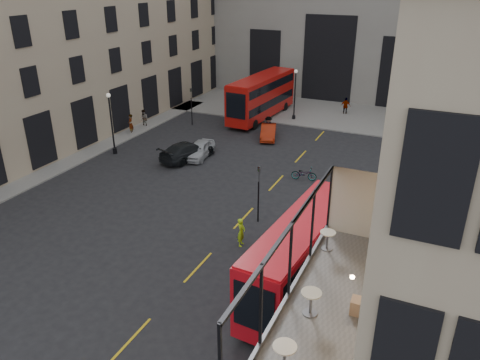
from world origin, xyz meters
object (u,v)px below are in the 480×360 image
at_px(bus_far, 262,95).
at_px(cafe_table_far, 328,238).
at_px(street_lamp_b, 295,98).
at_px(bus_near, 301,252).
at_px(car_c, 187,151).
at_px(pedestrian_b, 268,126).
at_px(car_a, 199,149).
at_px(pedestrian_d, 414,111).
at_px(cafe_chair_b, 359,305).
at_px(pedestrian_e, 131,124).
at_px(car_b, 268,132).
at_px(cafe_table_near, 284,354).
at_px(traffic_light_far, 191,102).
at_px(pedestrian_c, 346,106).
at_px(traffic_light_near, 259,187).
at_px(cafe_table_mid, 311,299).
at_px(bicycle, 304,174).
at_px(street_lamp_a, 112,127).
at_px(cafe_chair_d, 378,261).
at_px(pedestrian_a, 144,119).
at_px(cafe_chair_c, 368,308).
at_px(cyclist, 241,232).

relative_size(bus_far, cafe_table_far, 15.06).
distance_m(street_lamp_b, bus_near, 29.11).
bearing_deg(car_c, pedestrian_b, -97.81).
distance_m(car_a, pedestrian_d, 24.95).
bearing_deg(bus_near, cafe_chair_b, -58.88).
bearing_deg(pedestrian_e, car_a, 53.62).
distance_m(pedestrian_d, pedestrian_e, 29.77).
distance_m(street_lamp_b, car_b, 6.98).
xyz_separation_m(street_lamp_b, cafe_table_near, (11.90, -36.97, 2.76)).
distance_m(traffic_light_far, pedestrian_c, 17.05).
relative_size(pedestrian_c, cafe_table_far, 2.49).
xyz_separation_m(traffic_light_near, pedestrian_c, (-0.46, 26.25, -1.48)).
distance_m(bus_far, car_b, 7.05).
bearing_deg(cafe_table_near, traffic_light_far, 124.01).
height_order(traffic_light_far, bus_near, bus_near).
bearing_deg(traffic_light_far, bus_near, -49.32).
height_order(traffic_light_far, car_c, traffic_light_far).
distance_m(pedestrian_d, cafe_table_mid, 40.63).
distance_m(bicycle, cafe_table_near, 23.71).
distance_m(bicycle, cafe_chair_b, 21.13).
distance_m(traffic_light_near, street_lamp_a, 17.09).
relative_size(traffic_light_far, street_lamp_b, 0.71).
relative_size(car_a, car_b, 1.04).
bearing_deg(traffic_light_far, car_b, -4.90).
bearing_deg(cafe_table_near, pedestrian_d, 90.50).
relative_size(car_b, cafe_table_near, 4.70).
distance_m(cafe_table_near, cafe_chair_d, 6.24).
relative_size(street_lamp_b, car_a, 1.31).
bearing_deg(car_c, traffic_light_far, -45.42).
relative_size(pedestrian_c, pedestrian_e, 0.99).
bearing_deg(street_lamp_b, pedestrian_a, -146.20).
relative_size(cafe_chair_c, cafe_chair_d, 1.09).
bearing_deg(pedestrian_c, car_b, 63.49).
distance_m(bus_far, cafe_table_near, 39.43).
bearing_deg(bus_far, cyclist, -70.45).
distance_m(traffic_light_far, bus_far, 7.67).
relative_size(bicycle, pedestrian_c, 1.01).
height_order(pedestrian_b, cafe_chair_b, cafe_chair_b).
distance_m(pedestrian_c, cafe_chair_b, 39.23).
xyz_separation_m(bus_far, cafe_chair_c, (16.98, -33.04, 2.32)).
relative_size(cyclist, cafe_table_near, 2.07).
distance_m(car_a, cyclist, 14.45).
xyz_separation_m(car_c, cafe_table_far, (15.91, -15.96, 4.35)).
distance_m(pedestrian_c, cafe_table_near, 42.08).
xyz_separation_m(street_lamp_a, cafe_chair_b, (24.29, -17.79, 2.50)).
bearing_deg(pedestrian_c, car_c, 61.38).
xyz_separation_m(bus_near, cafe_table_mid, (2.39, -6.93, 2.96)).
xyz_separation_m(cafe_table_near, cafe_table_far, (-0.52, 6.46, -0.05)).
bearing_deg(cafe_table_near, traffic_light_near, 114.75).
xyz_separation_m(pedestrian_b, cafe_table_mid, (12.47, -28.47, 4.20)).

